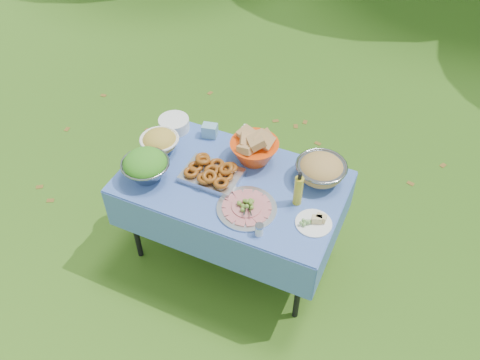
% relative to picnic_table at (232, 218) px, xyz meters
% --- Properties ---
extents(ground, '(80.00, 80.00, 0.00)m').
position_rel_picnic_table_xyz_m(ground, '(0.00, 0.00, -0.38)').
color(ground, '#173A0A').
rests_on(ground, ground).
extents(picnic_table, '(1.46, 0.86, 0.76)m').
position_rel_picnic_table_xyz_m(picnic_table, '(0.00, 0.00, 0.00)').
color(picnic_table, '#82B4F9').
rests_on(picnic_table, ground).
extents(salad_bowl, '(0.39, 0.39, 0.21)m').
position_rel_picnic_table_xyz_m(salad_bowl, '(-0.52, -0.20, 0.48)').
color(salad_bowl, gray).
rests_on(salad_bowl, picnic_table).
extents(pasta_bowl_white, '(0.33, 0.33, 0.15)m').
position_rel_picnic_table_xyz_m(pasta_bowl_white, '(-0.58, 0.07, 0.45)').
color(pasta_bowl_white, white).
rests_on(pasta_bowl_white, picnic_table).
extents(plate_stack, '(0.27, 0.27, 0.09)m').
position_rel_picnic_table_xyz_m(plate_stack, '(-0.61, 0.31, 0.43)').
color(plate_stack, white).
rests_on(plate_stack, picnic_table).
extents(wipes_box, '(0.12, 0.10, 0.10)m').
position_rel_picnic_table_xyz_m(wipes_box, '(-0.34, 0.35, 0.43)').
color(wipes_box, '#7CB5CA').
rests_on(wipes_box, picnic_table).
extents(sanitizer_bottle, '(0.07, 0.07, 0.15)m').
position_rel_picnic_table_xyz_m(sanitizer_bottle, '(-0.08, 0.39, 0.46)').
color(sanitizer_bottle, '#FAA2CC').
rests_on(sanitizer_bottle, picnic_table).
extents(bread_bowl, '(0.40, 0.40, 0.22)m').
position_rel_picnic_table_xyz_m(bread_bowl, '(0.05, 0.25, 0.49)').
color(bread_bowl, '#F1430B').
rests_on(bread_bowl, picnic_table).
extents(pasta_bowl_steel, '(0.33, 0.33, 0.18)m').
position_rel_picnic_table_xyz_m(pasta_bowl_steel, '(0.52, 0.25, 0.47)').
color(pasta_bowl_steel, gray).
rests_on(pasta_bowl_steel, picnic_table).
extents(fried_tray, '(0.38, 0.27, 0.09)m').
position_rel_picnic_table_xyz_m(fried_tray, '(-0.13, -0.03, 0.42)').
color(fried_tray, '#BBBABF').
rests_on(fried_tray, picnic_table).
extents(charcuterie_platter, '(0.47, 0.47, 0.09)m').
position_rel_picnic_table_xyz_m(charcuterie_platter, '(0.19, -0.19, 0.42)').
color(charcuterie_platter, silver).
rests_on(charcuterie_platter, picnic_table).
extents(oil_bottle, '(0.07, 0.07, 0.26)m').
position_rel_picnic_table_xyz_m(oil_bottle, '(0.46, -0.00, 0.51)').
color(oil_bottle, gold).
rests_on(oil_bottle, picnic_table).
extents(cheese_plate, '(0.24, 0.24, 0.06)m').
position_rel_picnic_table_xyz_m(cheese_plate, '(0.61, -0.13, 0.41)').
color(cheese_plate, white).
rests_on(cheese_plate, picnic_table).
extents(shaker, '(0.07, 0.07, 0.08)m').
position_rel_picnic_table_xyz_m(shaker, '(0.34, -0.34, 0.42)').
color(shaker, silver).
rests_on(shaker, picnic_table).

